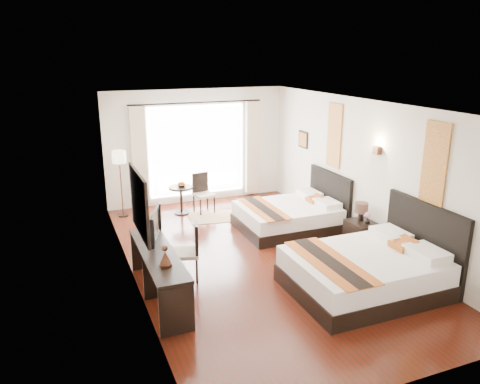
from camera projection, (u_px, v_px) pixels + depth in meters
name	position (u px, v px, depth m)	size (l,w,h in m)	color
floor	(258.00, 258.00, 8.62)	(4.50, 7.50, 0.01)	#361809
ceiling	(260.00, 105.00, 7.82)	(4.50, 7.50, 0.02)	white
wall_headboard	(365.00, 173.00, 9.02)	(0.01, 7.50, 2.80)	silver
wall_desk	(130.00, 199.00, 7.42)	(0.01, 7.50, 2.80)	silver
wall_window	(197.00, 146.00, 11.55)	(4.50, 0.01, 2.80)	silver
wall_entry	(405.00, 275.00, 4.89)	(4.50, 0.01, 2.80)	silver
window_glass	(197.00, 151.00, 11.56)	(2.40, 0.02, 2.20)	white
sheer_curtain	(198.00, 151.00, 11.51)	(2.30, 0.02, 2.10)	white
drape_left	(139.00, 157.00, 10.96)	(0.35, 0.14, 2.35)	#B5AD8C
drape_right	(252.00, 148.00, 12.00)	(0.35, 0.14, 2.35)	#B5AD8C
art_panel_near	(435.00, 165.00, 7.31)	(0.03, 0.50, 1.35)	maroon
art_panel_far	(334.00, 136.00, 9.83)	(0.03, 0.50, 1.35)	maroon
wall_sconce	(377.00, 150.00, 8.52)	(0.10, 0.14, 0.14)	#452618
mirror_frame	(139.00, 204.00, 6.72)	(0.04, 1.25, 0.95)	black
mirror_glass	(141.00, 203.00, 6.73)	(0.01, 1.12, 0.82)	white
bed_near	(369.00, 270.00, 7.38)	(2.34, 1.82, 1.32)	black
bed_far	(291.00, 215.00, 9.96)	(2.07, 1.62, 1.17)	black
nightstand	(361.00, 236.00, 8.92)	(0.47, 0.58, 0.55)	black
table_lamp	(361.00, 209.00, 8.88)	(0.25, 0.25, 0.40)	black
vase	(367.00, 224.00, 8.75)	(0.11, 0.11, 0.12)	black
console_desk	(159.00, 275.00, 7.14)	(0.50, 2.20, 0.76)	black
television	(151.00, 225.00, 7.46)	(0.84, 0.11, 0.48)	black
bronze_figurine	(165.00, 257.00, 6.53)	(0.18, 0.18, 0.28)	#452618
desk_chair	(186.00, 262.00, 7.75)	(0.57, 0.57, 1.00)	#BEB592
floor_lamp	(119.00, 161.00, 10.45)	(0.31, 0.31, 1.53)	black
side_table	(181.00, 200.00, 10.90)	(0.57, 0.57, 0.65)	black
fruit_bowl	(181.00, 185.00, 10.79)	(0.22, 0.22, 0.05)	#412F17
window_chair	(204.00, 200.00, 11.02)	(0.49, 0.49, 0.92)	#BEB592
jute_rug	(216.00, 217.00, 10.75)	(1.23, 0.84, 0.01)	#A07E60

